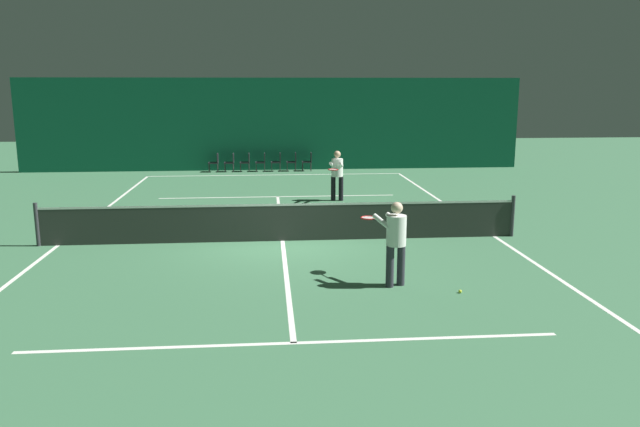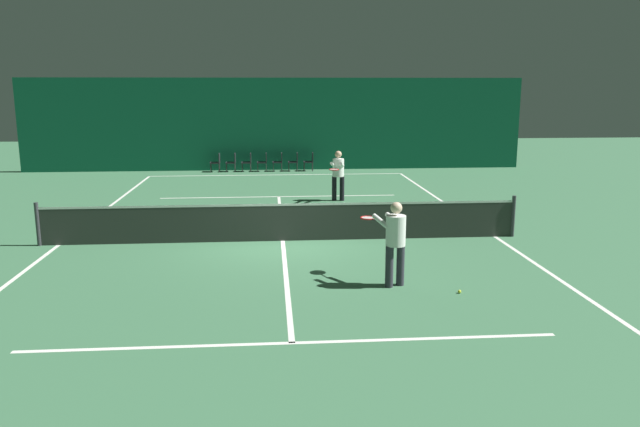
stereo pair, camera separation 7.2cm
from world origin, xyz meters
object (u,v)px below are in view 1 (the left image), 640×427
object	(u,v)px
courtside_chair_3	(262,161)
courtside_chair_6	(308,160)
courtside_chair_2	(246,161)
tennis_ball	(460,291)
courtside_chair_0	(215,161)
player_far	(337,172)
courtside_chair_5	(293,160)
courtside_chair_1	(231,161)
courtside_chair_4	(277,161)
tennis_net	(282,221)
player_near	(395,237)

from	to	relation	value
courtside_chair_3	courtside_chair_6	bearing A→B (deg)	90.00
courtside_chair_2	tennis_ball	bearing A→B (deg)	14.54
courtside_chair_3	tennis_ball	xyz separation A→B (m)	(3.82, -17.44, -0.45)
courtside_chair_0	courtside_chair_2	world-z (taller)	same
courtside_chair_0	courtside_chair_2	bearing A→B (deg)	90.00
player_far	courtside_chair_5	xyz separation A→B (m)	(-1.16, 7.66, -0.50)
player_far	courtside_chair_6	distance (m)	7.69
tennis_ball	courtside_chair_3	bearing A→B (deg)	102.34
courtside_chair_0	courtside_chair_2	size ratio (longest dim) A/B	1.00
courtside_chair_0	courtside_chair_1	distance (m)	0.71
courtside_chair_5	player_far	bearing A→B (deg)	8.64
courtside_chair_4	tennis_ball	bearing A→B (deg)	10.11
tennis_net	courtside_chair_0	xyz separation A→B (m)	(-2.70, 13.11, -0.03)
player_near	courtside_chair_0	size ratio (longest dim) A/B	1.99
player_far	courtside_chair_4	bearing A→B (deg)	-152.19
courtside_chair_3	player_near	bearing A→B (deg)	8.97
courtside_chair_6	tennis_net	bearing A→B (deg)	-6.69
tennis_net	courtside_chair_5	bearing A→B (deg)	86.37
courtside_chair_6	courtside_chair_1	bearing A→B (deg)	-90.00
courtside_chair_2	courtside_chair_0	bearing A→B (deg)	-90.00
courtside_chair_0	courtside_chair_5	distance (m)	3.53
tennis_net	courtside_chair_6	world-z (taller)	tennis_net
player_far	courtside_chair_0	distance (m)	9.00
player_far	courtside_chair_3	xyz separation A→B (m)	(-2.58, 7.66, -0.50)
courtside_chair_2	courtside_chair_5	world-z (taller)	same
courtside_chair_4	courtside_chair_6	distance (m)	1.41
tennis_ball	courtside_chair_0	bearing A→B (deg)	108.79
player_far	tennis_ball	size ratio (longest dim) A/B	25.67
tennis_net	tennis_ball	size ratio (longest dim) A/B	181.82
courtside_chair_6	tennis_ball	world-z (taller)	courtside_chair_6
player_near	courtside_chair_1	size ratio (longest dim) A/B	1.99
courtside_chair_1	tennis_ball	size ratio (longest dim) A/B	12.73
tennis_ball	player_near	bearing A→B (deg)	153.60
courtside_chair_2	courtside_chair_1	bearing A→B (deg)	-90.00
courtside_chair_1	courtside_chair_5	bearing A→B (deg)	90.00
courtside_chair_3	tennis_net	bearing A→B (deg)	2.54
courtside_chair_1	tennis_ball	bearing A→B (deg)	16.69
player_near	courtside_chair_4	world-z (taller)	player_near
player_far	courtside_chair_4	distance (m)	7.90
player_far	courtside_chair_2	xyz separation A→B (m)	(-3.28, 7.66, -0.50)
tennis_ball	player_far	bearing A→B (deg)	97.23
tennis_net	courtside_chair_5	xyz separation A→B (m)	(0.83, 13.11, -0.03)
player_far	courtside_chair_3	bearing A→B (deg)	-147.32
courtside_chair_2	player_far	bearing A→B (deg)	23.20
courtside_chair_3	courtside_chair_4	distance (m)	0.71
courtside_chair_0	courtside_chair_1	bearing A→B (deg)	90.00
player_far	courtside_chair_1	size ratio (longest dim) A/B	2.02
player_near	courtside_chair_2	xyz separation A→B (m)	(-3.37, 16.87, -0.49)
courtside_chair_0	courtside_chair_3	distance (m)	2.12
courtside_chair_1	courtside_chair_3	bearing A→B (deg)	90.00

